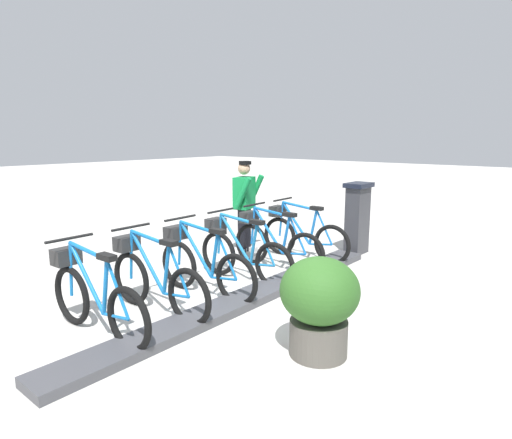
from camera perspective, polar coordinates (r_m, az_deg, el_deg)
name	(u,v)px	position (r m, az deg, el deg)	size (l,w,h in m)	color
ground_plane	(248,302)	(5.66, -1.09, -10.74)	(60.00, 60.00, 0.00)	beige
dock_rail_base	(248,298)	(5.64, -1.09, -10.27)	(0.44, 5.44, 0.10)	#47474C
payment_kiosk	(357,217)	(7.97, 13.16, 0.33)	(0.36, 0.52, 1.28)	#38383D
bike_docked_0	(301,234)	(7.51, 5.94, -1.93)	(1.72, 0.54, 1.02)	black
bike_docked_1	(274,242)	(6.90, 2.33, -3.02)	(1.72, 0.54, 1.02)	black
bike_docked_2	(241,252)	(6.32, -1.98, -4.31)	(1.72, 0.54, 1.02)	black
bike_docked_3	(202,264)	(5.79, -7.12, -5.82)	(1.72, 0.54, 1.02)	black
bike_docked_4	(154,278)	(5.32, -13.28, -7.54)	(1.72, 0.54, 1.02)	black
bike_docked_5	(93,297)	(4.93, -20.58, -9.46)	(1.72, 0.54, 1.02)	black
worker_near_rack	(245,204)	(7.73, -1.49, 2.11)	(0.52, 0.69, 1.66)	white
planter_bush	(319,301)	(4.23, 8.33, -10.61)	(0.76, 0.76, 0.97)	#59544C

